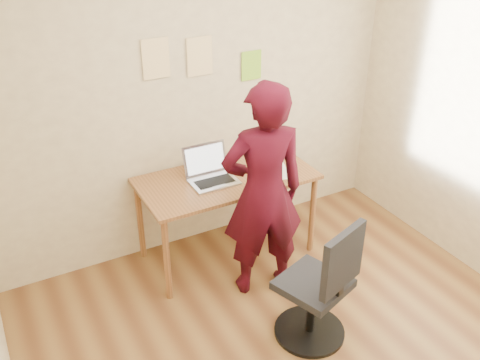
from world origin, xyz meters
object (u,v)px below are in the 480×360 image
laptop (211,174)px  person (263,193)px  phone (261,182)px  office_chair (321,292)px  desk (227,186)px

laptop → person: person is taller
phone → person: size_ratio=0.07×
phone → office_chair: (-0.09, -0.96, -0.34)m
person → desk: bearing=-72.9°
desk → office_chair: size_ratio=1.47×
office_chair → person: bearing=76.0°
phone → person: (-0.15, -0.30, 0.10)m
desk → phone: bearing=-47.4°
phone → person: 0.35m
office_chair → person: 0.80m
desk → phone: size_ratio=12.02×
laptop → phone: bearing=-34.3°
desk → office_chair: bearing=-85.1°
person → laptop: bearing=-59.5°
desk → laptop: bearing=174.0°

